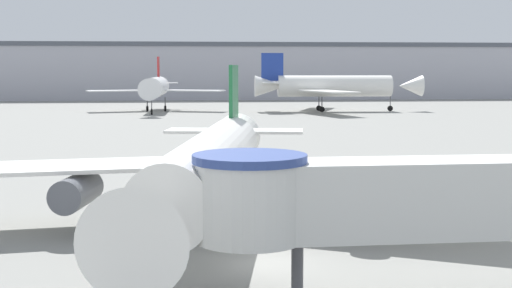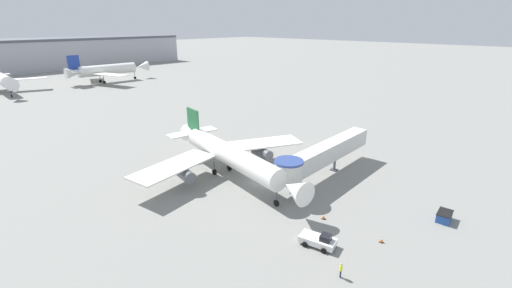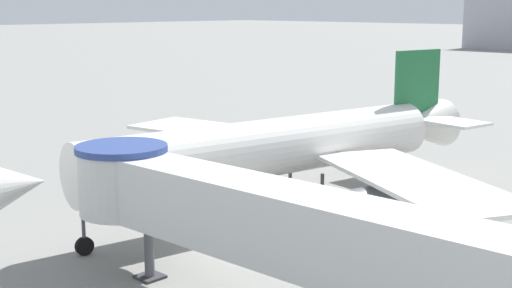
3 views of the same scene
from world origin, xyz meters
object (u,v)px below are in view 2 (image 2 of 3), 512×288
at_px(main_airplane, 228,155).
at_px(jet_bridge, 321,155).
at_px(pushback_tug_white, 319,240).
at_px(background_jet_red_tail, 3,80).
at_px(traffic_cone_apron_front, 382,240).
at_px(background_jet_blue_tail, 106,70).
at_px(ground_crew_marshaller, 341,269).
at_px(service_container_blue, 444,216).
at_px(traffic_cone_near_nose, 324,216).

distance_m(main_airplane, jet_bridge, 14.57).
bearing_deg(pushback_tug_white, background_jet_red_tail, 78.33).
relative_size(main_airplane, traffic_cone_apron_front, 45.88).
relative_size(background_jet_red_tail, background_jet_blue_tail, 0.81).
height_order(ground_crew_marshaller, background_jet_red_tail, background_jet_red_tail).
bearing_deg(service_container_blue, main_airplane, 108.47).
distance_m(jet_bridge, traffic_cone_near_nose, 12.42).
distance_m(background_jet_red_tail, background_jet_blue_tail, 35.33).
bearing_deg(background_jet_red_tail, jet_bridge, -79.87).
relative_size(service_container_blue, traffic_cone_apron_front, 3.93).
height_order(main_airplane, ground_crew_marshaller, main_airplane).
bearing_deg(traffic_cone_near_nose, main_airplane, 89.10).
height_order(traffic_cone_near_nose, background_jet_blue_tail, background_jet_blue_tail).
xyz_separation_m(main_airplane, background_jet_red_tail, (-7.58, 107.40, 1.05)).
xyz_separation_m(pushback_tug_white, service_container_blue, (15.24, -8.63, -0.12)).
bearing_deg(pushback_tug_white, traffic_cone_near_nose, 14.50).
distance_m(traffic_cone_apron_front, background_jet_blue_tail, 133.93).
xyz_separation_m(main_airplane, jet_bridge, (9.29, -11.22, 0.26)).
bearing_deg(background_jet_blue_tail, service_container_blue, 174.06).
bearing_deg(service_container_blue, background_jet_blue_tail, 82.45).
height_order(pushback_tug_white, traffic_cone_apron_front, pushback_tug_white).
bearing_deg(background_jet_red_tail, ground_crew_marshaller, -88.23).
bearing_deg(ground_crew_marshaller, background_jet_blue_tail, 32.66).
bearing_deg(ground_crew_marshaller, jet_bridge, -3.22).
relative_size(jet_bridge, background_jet_blue_tail, 0.68).
xyz_separation_m(traffic_cone_near_nose, traffic_cone_apron_front, (0.32, -7.52, -0.03)).
bearing_deg(main_airplane, service_container_blue, -62.17).
bearing_deg(main_airplane, background_jet_blue_tail, 84.61).
relative_size(main_airplane, traffic_cone_near_nose, 42.43).
bearing_deg(traffic_cone_apron_front, ground_crew_marshaller, 176.64).
height_order(main_airplane, background_jet_red_tail, background_jet_red_tail).
bearing_deg(service_container_blue, traffic_cone_apron_front, 159.20).
relative_size(pushback_tug_white, background_jet_blue_tail, 0.12).
relative_size(traffic_cone_apron_front, background_jet_blue_tail, 0.02).
relative_size(pushback_tug_white, traffic_cone_apron_front, 6.29).
height_order(traffic_cone_apron_front, background_jet_red_tail, background_jet_red_tail).
bearing_deg(pushback_tug_white, service_container_blue, -42.17).
bearing_deg(main_airplane, jet_bridge, -41.02).
xyz_separation_m(ground_crew_marshaller, background_jet_blue_tail, (35.88, 130.47, 4.15)).
distance_m(jet_bridge, background_jet_red_tail, 119.82).
height_order(service_container_blue, background_jet_blue_tail, background_jet_blue_tail).
height_order(pushback_tug_white, background_jet_blue_tail, background_jet_blue_tail).
bearing_deg(traffic_cone_apron_front, pushback_tug_white, 137.90).
height_order(background_jet_red_tail, background_jet_blue_tail, background_jet_blue_tail).
height_order(main_airplane, traffic_cone_near_nose, main_airplane).
bearing_deg(jet_bridge, service_container_blue, -89.71).
bearing_deg(background_jet_blue_tail, ground_crew_marshaller, 166.23).
distance_m(traffic_cone_near_nose, background_jet_red_tail, 125.90).
distance_m(ground_crew_marshaller, background_jet_blue_tail, 135.38).
bearing_deg(main_airplane, pushback_tug_white, -95.17).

